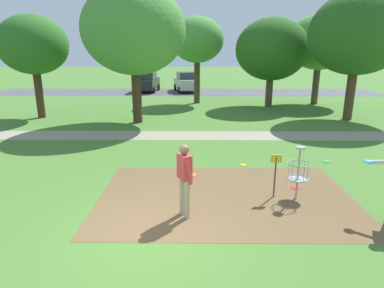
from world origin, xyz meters
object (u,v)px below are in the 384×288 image
frisbee_mid_grass (327,162)px  parked_car_center_left (186,82)px  tree_near_left (272,50)px  parked_car_leftmost (147,82)px  tree_mid_center (320,42)px  tree_far_left (33,45)px  player_foreground_watching (185,176)px  disc_golf_basket (296,171)px  tree_mid_right (358,34)px  tree_mid_left (134,30)px  tree_near_right (197,40)px  frisbee_by_tee (243,165)px  frisbee_near_basket (295,188)px

frisbee_mid_grass → parked_car_center_left: size_ratio=0.06×
tree_near_left → parked_car_leftmost: size_ratio=1.36×
tree_mid_center → tree_far_left: 18.33m
tree_mid_center → parked_car_leftmost: tree_mid_center is taller
player_foreground_watching → tree_far_left: tree_far_left is taller
tree_near_left → disc_golf_basket: bearing=-99.7°
parked_car_leftmost → parked_car_center_left: size_ratio=0.96×
parked_car_center_left → tree_mid_right: bearing=-54.6°
tree_mid_left → tree_near_left: bearing=33.2°
tree_mid_right → tree_far_left: size_ratio=1.20×
player_foreground_watching → tree_near_right: tree_near_right is taller
tree_near_left → tree_near_right: size_ratio=0.96×
disc_golf_basket → tree_mid_right: size_ratio=0.21×
tree_mid_left → tree_far_left: size_ratio=1.23×
parked_car_leftmost → parked_car_center_left: same height
frisbee_by_tee → tree_mid_center: 15.80m
frisbee_by_tee → parked_car_center_left: 21.16m
disc_golf_basket → tree_mid_center: tree_mid_center is taller
tree_near_right → player_foreground_watching: bearing=-91.2°
parked_car_center_left → tree_near_right: bearing=-82.3°
frisbee_near_basket → tree_far_left: (-11.64, 10.02, 3.98)m
disc_golf_basket → frisbee_mid_grass: 3.61m
tree_near_left → parked_car_leftmost: tree_near_left is taller
tree_near_right → frisbee_by_tee: bearing=-83.8°
player_foreground_watching → tree_near_right: 17.63m
tree_mid_left → tree_mid_right: tree_mid_left is taller
frisbee_mid_grass → parked_car_center_left: 21.34m
tree_mid_center → parked_car_center_left: tree_mid_center is taller
tree_near_right → parked_car_center_left: 8.08m
tree_near_left → tree_far_left: bearing=-163.8°
tree_mid_center → tree_mid_left: bearing=-150.6°
tree_far_left → parked_car_center_left: (8.00, 12.87, -3.07)m
tree_near_left → parked_car_leftmost: (-9.65, 8.73, -2.88)m
tree_near_left → tree_mid_right: 5.65m
parked_car_center_left → disc_golf_basket: bearing=-81.8°
frisbee_by_tee → parked_car_center_left: bearing=96.7°
frisbee_by_tee → tree_near_left: tree_near_left is taller
tree_near_right → tree_mid_right: bearing=-35.5°
parked_car_center_left → frisbee_mid_grass: bearing=-75.3°
player_foreground_watching → tree_near_left: tree_near_left is taller
player_foreground_watching → tree_mid_center: tree_mid_center is taller
tree_mid_center → tree_near_right: bearing=177.9°
frisbee_near_basket → parked_car_leftmost: parked_car_leftmost is taller
tree_mid_left → parked_car_center_left: size_ratio=1.54×
player_foreground_watching → frisbee_by_tee: (1.85, 3.49, -0.96)m
tree_far_left → parked_car_center_left: tree_far_left is taller
frisbee_near_basket → frisbee_by_tee: (-1.17, 1.89, 0.00)m
player_foreground_watching → frisbee_mid_grass: bearing=39.0°
frisbee_near_basket → parked_car_leftmost: size_ratio=0.06×
tree_near_right → parked_car_leftmost: bearing=123.6°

